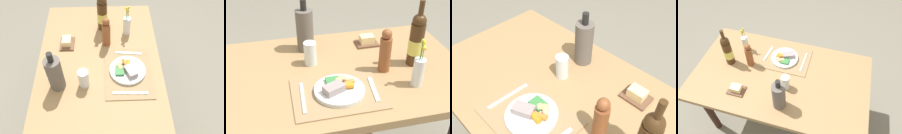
# 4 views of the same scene
# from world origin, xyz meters

# --- Properties ---
(dining_table) EXTENTS (1.43, 0.83, 0.71)m
(dining_table) POSITION_xyz_m (0.00, 0.00, 0.63)
(dining_table) COLOR #A07A4F
(dining_table) RESTS_ON ground_plane
(placemat) EXTENTS (0.41, 0.31, 0.01)m
(placemat) POSITION_xyz_m (0.01, -0.19, 0.71)
(placemat) COLOR #987A53
(placemat) RESTS_ON dining_table
(dinner_plate) EXTENTS (0.23, 0.23, 0.05)m
(dinner_plate) POSITION_xyz_m (0.02, -0.18, 0.73)
(dinner_plate) COLOR silver
(dinner_plate) RESTS_ON placemat
(fork) EXTENTS (0.02, 0.22, 0.00)m
(fork) POSITION_xyz_m (-0.15, -0.19, 0.72)
(fork) COLOR silver
(fork) RESTS_ON placemat
(butter_dish) EXTENTS (0.13, 0.10, 0.06)m
(butter_dish) POSITION_xyz_m (0.28, 0.23, 0.73)
(butter_dish) COLOR brown
(butter_dish) RESTS_ON dining_table
(pepper_mill) EXTENTS (0.06, 0.06, 0.23)m
(pepper_mill) POSITION_xyz_m (0.28, -0.05, 0.82)
(pepper_mill) COLOR brown
(pepper_mill) RESTS_ON dining_table
(water_tumbler) EXTENTS (0.07, 0.07, 0.13)m
(water_tumbler) POSITION_xyz_m (-0.07, 0.09, 0.76)
(water_tumbler) COLOR silver
(water_tumbler) RESTS_ON dining_table
(cooler_bottle) EXTENTS (0.09, 0.09, 0.30)m
(cooler_bottle) POSITION_xyz_m (-0.08, 0.25, 0.83)
(cooler_bottle) COLOR #615852
(cooler_bottle) RESTS_ON dining_table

